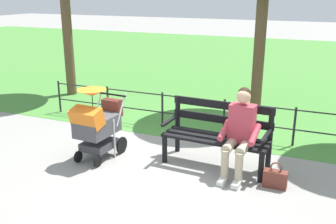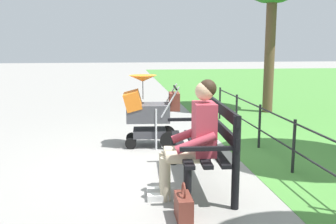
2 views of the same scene
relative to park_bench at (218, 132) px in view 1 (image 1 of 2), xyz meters
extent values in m
plane|color=gray|center=(0.84, 0.12, -0.53)|extent=(60.00, 60.00, 0.00)
cube|color=#478438|center=(0.84, -8.68, -0.52)|extent=(40.00, 16.00, 0.01)
cube|color=black|center=(0.00, -0.06, -0.08)|extent=(1.60, 0.18, 0.04)
cube|color=black|center=(0.01, 0.12, -0.08)|extent=(1.60, 0.18, 0.04)
cube|color=black|center=(0.01, 0.29, -0.08)|extent=(1.60, 0.18, 0.04)
cube|color=black|center=(-0.01, -0.16, 0.14)|extent=(1.60, 0.11, 0.12)
cube|color=black|center=(-0.01, -0.16, 0.37)|extent=(1.60, 0.11, 0.12)
cylinder|color=black|center=(-0.73, 0.35, -0.30)|extent=(0.08, 0.08, 0.45)
cylinder|color=black|center=(-0.76, -0.13, -0.05)|extent=(0.08, 0.08, 0.95)
cube|color=black|center=(-0.74, 0.15, 0.10)|extent=(0.08, 0.56, 0.04)
cylinder|color=black|center=(0.76, 0.28, -0.30)|extent=(0.08, 0.08, 0.45)
cylinder|color=black|center=(0.74, -0.20, -0.05)|extent=(0.08, 0.08, 0.95)
cube|color=black|center=(0.75, 0.08, 0.10)|extent=(0.08, 0.56, 0.04)
cylinder|color=tan|center=(-0.47, 0.34, -0.06)|extent=(0.16, 0.41, 0.14)
cylinder|color=tan|center=(-0.27, 0.33, -0.06)|extent=(0.16, 0.41, 0.14)
cylinder|color=tan|center=(-0.46, 0.54, -0.29)|extent=(0.11, 0.11, 0.47)
cylinder|color=tan|center=(-0.26, 0.53, -0.29)|extent=(0.11, 0.11, 0.47)
cube|color=silver|center=(-0.46, 0.62, -0.49)|extent=(0.11, 0.22, 0.07)
cube|color=silver|center=(-0.26, 0.61, -0.49)|extent=(0.11, 0.22, 0.07)
cube|color=#B23847|center=(-0.38, 0.12, 0.22)|extent=(0.37, 0.24, 0.56)
cylinder|color=#B23847|center=(-0.60, 0.25, 0.12)|extent=(0.11, 0.43, 0.23)
cylinder|color=#B23847|center=(-0.16, 0.22, 0.12)|extent=(0.11, 0.43, 0.23)
sphere|color=tan|center=(-0.38, 0.12, 0.62)|extent=(0.20, 0.20, 0.20)
sphere|color=black|center=(-0.38, 0.09, 0.65)|extent=(0.19, 0.19, 0.19)
cylinder|color=black|center=(1.55, 0.25, -0.39)|extent=(0.05, 0.28, 0.28)
cylinder|color=black|center=(2.01, 0.22, -0.39)|extent=(0.05, 0.28, 0.28)
cylinder|color=black|center=(1.63, 0.84, -0.44)|extent=(0.04, 0.18, 0.18)
cylinder|color=black|center=(2.01, 0.82, -0.44)|extent=(0.04, 0.18, 0.18)
cube|color=#38383D|center=(1.80, 0.53, -0.31)|extent=(0.45, 0.55, 0.12)
cylinder|color=silver|center=(1.56, 0.44, -0.20)|extent=(0.03, 0.03, 0.65)
cylinder|color=silver|center=(2.02, 0.41, -0.20)|extent=(0.03, 0.03, 0.65)
cube|color=#47474C|center=(1.80, 0.55, 0.02)|extent=(0.50, 0.71, 0.28)
cube|color=orange|center=(1.82, 0.79, 0.22)|extent=(0.50, 0.33, 0.33)
cylinder|color=black|center=(1.77, 0.11, 0.42)|extent=(0.52, 0.06, 0.03)
cylinder|color=silver|center=(1.55, 0.23, 0.22)|extent=(0.05, 0.30, 0.49)
cylinder|color=silver|center=(2.01, 0.20, 0.22)|extent=(0.05, 0.30, 0.49)
cone|color=orange|center=(1.81, 0.63, 0.57)|extent=(0.47, 0.47, 0.10)
cylinder|color=black|center=(1.81, 0.63, 0.39)|extent=(0.01, 0.01, 0.30)
cube|color=brown|center=(1.77, 0.13, 0.20)|extent=(0.33, 0.18, 0.28)
cube|color=brown|center=(-0.94, 0.42, -0.41)|extent=(0.32, 0.14, 0.24)
torus|color=brown|center=(-0.94, 0.42, -0.24)|extent=(0.16, 0.02, 0.16)
cylinder|color=black|center=(-1.01, -1.19, -0.18)|extent=(0.04, 0.04, 0.70)
cylinder|color=black|center=(0.22, -1.19, -0.18)|extent=(0.04, 0.04, 0.70)
cylinder|color=black|center=(1.46, -1.19, -0.18)|extent=(0.04, 0.04, 0.70)
cylinder|color=black|center=(2.69, -1.19, -0.18)|extent=(0.04, 0.04, 0.70)
cylinder|color=black|center=(3.92, -1.19, -0.18)|extent=(0.04, 0.04, 0.70)
cylinder|color=black|center=(0.84, -1.19, 0.12)|extent=(6.16, 0.02, 0.02)
cylinder|color=black|center=(0.84, -1.19, -0.23)|extent=(6.16, 0.02, 0.02)
cylinder|color=brown|center=(4.64, -2.56, 0.91)|extent=(0.24, 0.24, 2.86)
cylinder|color=brown|center=(-0.02, -2.96, 0.83)|extent=(0.24, 0.24, 2.71)
camera|label=1|loc=(-1.46, 5.34, 2.06)|focal=41.19mm
camera|label=2|loc=(-4.34, 1.00, 1.11)|focal=41.64mm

